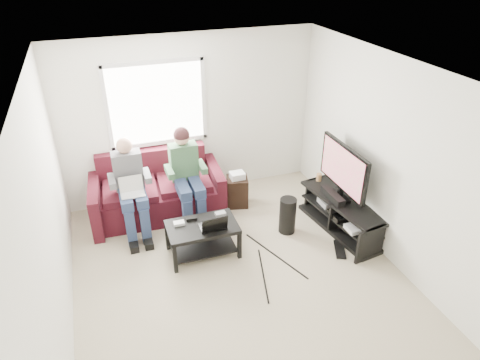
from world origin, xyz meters
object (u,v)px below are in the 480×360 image
(coffee_table, at_px, (202,233))
(end_table, at_px, (237,190))
(tv_stand, at_px, (341,216))
(tv, at_px, (343,169))
(sofa, at_px, (158,193))
(subwoofer, at_px, (288,215))

(coffee_table, distance_m, end_table, 1.31)
(tv_stand, relative_size, end_table, 2.66)
(tv_stand, xyz_separation_m, tv, (-0.00, 0.10, 0.73))
(tv_stand, xyz_separation_m, end_table, (-1.20, 1.14, 0.04))
(sofa, xyz_separation_m, tv_stand, (2.42, -1.37, -0.12))
(coffee_table, height_order, end_table, end_table)
(coffee_table, height_order, tv, tv)
(sofa, distance_m, tv, 2.80)
(coffee_table, relative_size, subwoofer, 1.71)
(tv_stand, height_order, tv, tv)
(sofa, xyz_separation_m, coffee_table, (0.38, -1.23, 0.00))
(subwoofer, bearing_deg, tv_stand, -15.92)
(sofa, height_order, tv_stand, sofa)
(sofa, height_order, tv, tv)
(tv, bearing_deg, subwoofer, 171.25)
(end_table, bearing_deg, tv, -41.00)
(subwoofer, bearing_deg, tv, -8.75)
(tv, height_order, end_table, tv)
(coffee_table, bearing_deg, end_table, 49.98)
(coffee_table, distance_m, tv_stand, 2.05)
(tv, bearing_deg, coffee_table, 178.95)
(coffee_table, xyz_separation_m, end_table, (0.84, 1.00, -0.08))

